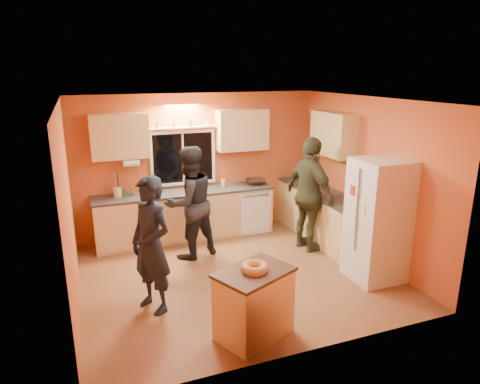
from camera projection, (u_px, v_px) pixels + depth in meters
name	position (u px, v px, depth m)	size (l,w,h in m)	color
ground	(236.00, 274.00, 6.49)	(4.50, 4.50, 0.00)	brown
room_shell	(234.00, 164.00, 6.46)	(4.54, 4.04, 2.61)	#D65D37
back_counter	(205.00, 213.00, 7.90)	(4.23, 0.62, 0.90)	#DCB373
right_counter	(331.00, 221.00, 7.48)	(0.62, 1.84, 0.90)	#DCB373
refrigerator	(378.00, 221.00, 6.17)	(0.72, 0.70, 1.80)	silver
island	(254.00, 303.00, 4.90)	(1.02, 0.88, 0.83)	#DCB373
bundt_pastry	(254.00, 267.00, 4.78)	(0.31, 0.31, 0.09)	tan
person_left	(151.00, 245.00, 5.34)	(0.65, 0.42, 1.77)	black
person_center	(190.00, 203.00, 6.91)	(0.90, 0.70, 1.84)	black
person_right	(310.00, 195.00, 7.17)	(1.14, 0.48, 1.95)	#373D27
mixing_bowl	(256.00, 182.00, 8.13)	(0.37, 0.37, 0.09)	#311B10
utensil_crock	(117.00, 192.00, 7.30)	(0.14, 0.14, 0.17)	beige
potted_plant	(354.00, 199.00, 6.76)	(0.24, 0.21, 0.27)	gray
red_box	(314.00, 187.00, 7.79)	(0.16, 0.12, 0.07)	maroon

